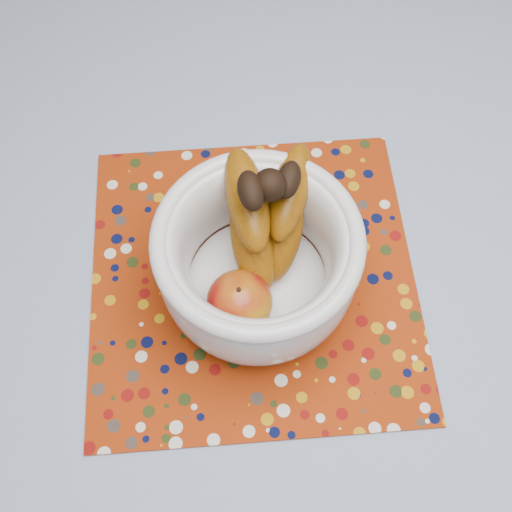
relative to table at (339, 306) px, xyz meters
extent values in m
plane|color=#2D2826|center=(0.00, 0.00, -0.67)|extent=(4.00, 4.00, 0.00)
cube|color=brown|center=(0.00, 0.00, 0.06)|extent=(1.20, 1.20, 0.04)
cylinder|color=brown|center=(0.53, 0.53, -0.32)|extent=(0.06, 0.06, 0.71)
cube|color=slate|center=(0.00, 0.00, 0.08)|extent=(1.32, 1.32, 0.01)
cube|color=maroon|center=(-0.11, 0.05, 0.09)|extent=(0.50, 0.50, 0.00)
cylinder|color=silver|center=(-0.11, 0.03, 0.10)|extent=(0.12, 0.12, 0.01)
cylinder|color=silver|center=(-0.11, 0.03, 0.11)|extent=(0.17, 0.17, 0.01)
torus|color=silver|center=(-0.11, 0.03, 0.22)|extent=(0.23, 0.23, 0.02)
ellipsoid|color=#750408|center=(-0.14, 0.00, 0.15)|extent=(0.08, 0.08, 0.07)
sphere|color=black|center=(-0.08, 0.06, 0.26)|extent=(0.04, 0.04, 0.04)
camera|label=1|loc=(-0.22, -0.25, 0.77)|focal=42.00mm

